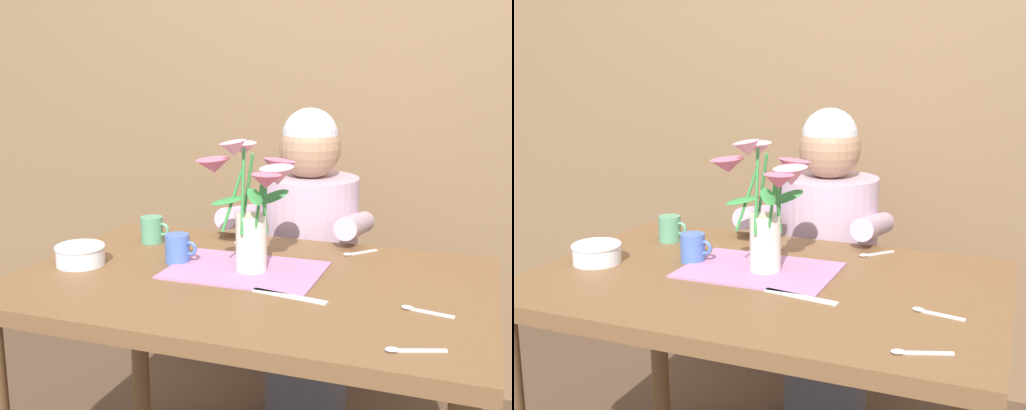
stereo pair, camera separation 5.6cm
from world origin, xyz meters
TOP-DOWN VIEW (x-y plane):
  - wood_panel_backdrop at (0.00, 1.05)m, footprint 4.00×0.10m
  - dining_table at (0.00, 0.00)m, footprint 1.20×0.80m
  - seated_person at (-0.02, 0.62)m, footprint 0.45×0.47m
  - striped_placemat at (-0.03, 0.05)m, footprint 0.40×0.28m
  - flower_vase at (-0.01, 0.05)m, footprint 0.29×0.27m
  - ceramic_bowl at (-0.48, -0.06)m, footprint 0.14×0.14m
  - dinner_knife at (0.13, -0.10)m, footprint 0.19×0.05m
  - tea_cup at (-0.23, 0.05)m, footprint 0.09×0.07m
  - ceramic_mug at (-0.40, 0.21)m, footprint 0.09×0.07m
  - spoon_0 at (0.43, -0.09)m, footprint 0.12×0.04m
  - spoon_1 at (0.43, -0.31)m, footprint 0.12×0.05m
  - spoon_2 at (-0.09, 0.26)m, footprint 0.12×0.05m
  - spoon_3 at (0.21, 0.30)m, footprint 0.09×0.10m

SIDE VIEW (x-z plane):
  - seated_person at x=-0.02m, z-range 0.00..1.13m
  - dining_table at x=0.00m, z-range 0.27..1.01m
  - striped_placemat at x=-0.03m, z-range 0.74..0.74m
  - dinner_knife at x=0.13m, z-range 0.74..0.74m
  - spoon_0 at x=0.43m, z-range 0.74..0.75m
  - spoon_1 at x=0.43m, z-range 0.74..0.75m
  - spoon_2 at x=-0.09m, z-range 0.74..0.75m
  - spoon_3 at x=0.21m, z-range 0.74..0.75m
  - ceramic_bowl at x=-0.48m, z-range 0.74..0.80m
  - tea_cup at x=-0.23m, z-range 0.74..0.82m
  - ceramic_mug at x=-0.40m, z-range 0.74..0.82m
  - flower_vase at x=-0.01m, z-range 0.76..1.12m
  - wood_panel_backdrop at x=0.00m, z-range 0.00..2.50m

